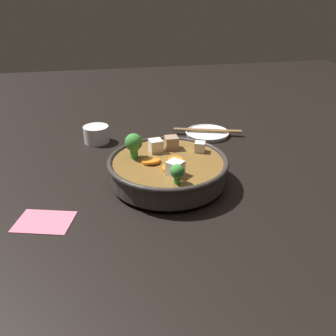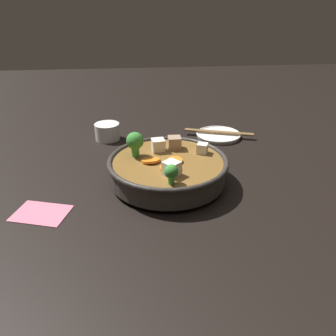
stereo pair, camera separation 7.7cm
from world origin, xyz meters
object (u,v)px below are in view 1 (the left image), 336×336
(stirfry_bowl, at_px, (168,167))
(tea_cup, at_px, (96,134))
(chopsticks_pair, at_px, (207,130))
(side_saucer, at_px, (207,133))

(stirfry_bowl, height_order, tea_cup, stirfry_bowl)
(stirfry_bowl, relative_size, chopsticks_pair, 1.34)
(side_saucer, distance_m, tea_cup, 0.35)
(chopsticks_pair, bearing_deg, tea_cup, 176.82)
(side_saucer, relative_size, tea_cup, 1.85)
(side_saucer, height_order, tea_cup, tea_cup)
(side_saucer, xyz_separation_m, tea_cup, (-0.35, 0.02, 0.02))
(tea_cup, bearing_deg, stirfry_bowl, -61.75)
(tea_cup, relative_size, chopsticks_pair, 0.36)
(stirfry_bowl, distance_m, tea_cup, 0.34)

